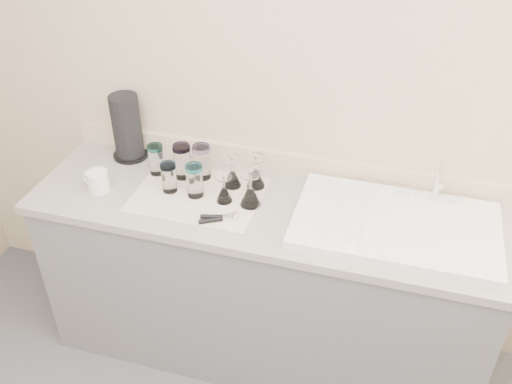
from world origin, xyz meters
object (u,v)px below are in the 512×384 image
(tumbler_cyan, at_px, (182,161))
(tumbler_teal, at_px, (156,159))
(tumbler_lavender, at_px, (195,180))
(paper_towel_roll, at_px, (127,128))
(goblet_back_left, at_px, (232,176))
(goblet_front_left, at_px, (224,193))
(white_mug, at_px, (98,181))
(sink_unit, at_px, (396,224))
(tumbler_purple, at_px, (202,162))
(tumbler_blue, at_px, (169,177))
(goblet_back_right, at_px, (256,176))
(goblet_front_right, at_px, (250,194))
(can_opener, at_px, (219,218))

(tumbler_cyan, bearing_deg, tumbler_teal, -177.41)
(tumbler_lavender, bearing_deg, paper_towel_roll, 151.80)
(tumbler_lavender, xyz_separation_m, goblet_back_left, (0.13, 0.12, -0.03))
(tumbler_cyan, height_order, goblet_front_left, tumbler_cyan)
(tumbler_teal, xyz_separation_m, white_mug, (-0.20, -0.19, -0.03))
(tumbler_teal, height_order, goblet_back_left, tumbler_teal)
(tumbler_teal, relative_size, white_mug, 1.05)
(sink_unit, xyz_separation_m, tumbler_cyan, (-0.97, 0.10, 0.07))
(sink_unit, height_order, tumbler_lavender, sink_unit)
(tumbler_purple, bearing_deg, paper_towel_roll, 168.00)
(tumbler_teal, bearing_deg, sink_unit, -4.90)
(tumbler_cyan, relative_size, tumbler_blue, 1.18)
(tumbler_purple, relative_size, goblet_back_right, 1.09)
(goblet_front_left, relative_size, paper_towel_roll, 0.39)
(goblet_front_right, bearing_deg, sink_unit, 1.98)
(goblet_back_left, relative_size, white_mug, 1.03)
(sink_unit, bearing_deg, tumbler_blue, -178.71)
(tumbler_cyan, distance_m, tumbler_lavender, 0.16)
(tumbler_teal, xyz_separation_m, paper_towel_roll, (-0.19, 0.11, 0.07))
(tumbler_teal, height_order, paper_towel_roll, paper_towel_roll)
(goblet_front_left, relative_size, can_opener, 0.80)
(goblet_front_left, height_order, paper_towel_roll, paper_towel_roll)
(sink_unit, relative_size, goblet_back_right, 5.50)
(tumbler_blue, relative_size, goblet_back_right, 0.92)
(tumbler_purple, height_order, can_opener, tumbler_purple)
(paper_towel_roll, bearing_deg, goblet_back_right, -7.54)
(tumbler_lavender, xyz_separation_m, white_mug, (-0.43, -0.08, -0.04))
(tumbler_lavender, height_order, goblet_front_left, tumbler_lavender)
(sink_unit, distance_m, paper_towel_roll, 1.31)
(can_opener, bearing_deg, white_mug, 173.65)
(tumbler_lavender, bearing_deg, tumbler_cyan, 130.97)
(tumbler_teal, relative_size, goblet_back_left, 1.02)
(tumbler_blue, relative_size, goblet_back_left, 0.97)
(tumbler_teal, height_order, can_opener, tumbler_teal)
(sink_unit, distance_m, goblet_front_left, 0.73)
(white_mug, bearing_deg, goblet_back_right, 18.03)
(sink_unit, distance_m, white_mug, 1.30)
(goblet_back_right, distance_m, can_opener, 0.29)
(tumbler_purple, bearing_deg, tumbler_teal, -173.20)
(sink_unit, bearing_deg, can_opener, -166.97)
(tumbler_teal, xyz_separation_m, tumbler_purple, (0.21, 0.03, 0.01))
(goblet_front_right, distance_m, can_opener, 0.18)
(goblet_front_right, xyz_separation_m, can_opener, (-0.09, -0.14, -0.04))
(tumbler_teal, height_order, goblet_back_right, goblet_back_right)
(tumbler_blue, distance_m, can_opener, 0.32)
(tumbler_teal, relative_size, can_opener, 0.92)
(tumbler_cyan, xyz_separation_m, goblet_front_right, (0.36, -0.12, -0.03))
(paper_towel_roll, bearing_deg, tumbler_cyan, -18.33)
(goblet_front_right, relative_size, can_opener, 1.02)
(tumbler_teal, xyz_separation_m, can_opener, (0.39, -0.26, -0.06))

